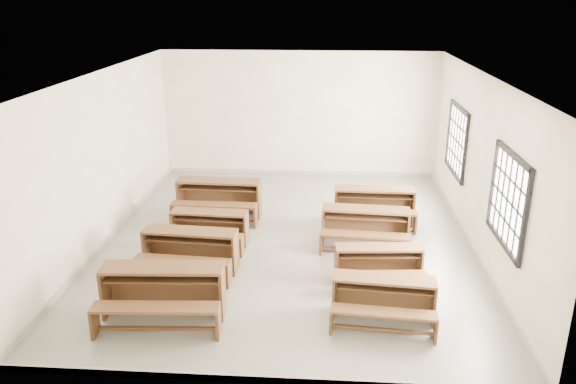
# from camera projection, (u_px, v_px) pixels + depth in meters

# --- Properties ---
(room) EXTENTS (8.50, 8.50, 3.20)m
(room) POSITION_uv_depth(u_px,v_px,m) (293.00, 133.00, 10.18)
(room) COLOR gray
(room) RESTS_ON ground
(desk_set_0) EXTENTS (1.83, 1.02, 0.80)m
(desk_set_0) POSITION_uv_depth(u_px,v_px,m) (163.00, 289.00, 8.19)
(desk_set_0) COLOR brown
(desk_set_0) RESTS_ON ground
(desk_set_1) EXTENTS (1.67, 0.95, 0.73)m
(desk_set_1) POSITION_uv_depth(u_px,v_px,m) (190.00, 248.00, 9.60)
(desk_set_1) COLOR brown
(desk_set_1) RESTS_ON ground
(desk_set_2) EXTENTS (1.49, 0.83, 0.65)m
(desk_set_2) POSITION_uv_depth(u_px,v_px,m) (209.00, 226.00, 10.63)
(desk_set_2) COLOR brown
(desk_set_2) RESTS_ON ground
(desk_set_3) EXTENTS (1.80, 0.97, 0.80)m
(desk_set_3) POSITION_uv_depth(u_px,v_px,m) (219.00, 196.00, 11.95)
(desk_set_3) COLOR brown
(desk_set_3) RESTS_ON ground
(desk_set_4) EXTENTS (1.54, 0.89, 0.67)m
(desk_set_4) POSITION_uv_depth(u_px,v_px,m) (384.00, 296.00, 8.14)
(desk_set_4) COLOR brown
(desk_set_4) RESTS_ON ground
(desk_set_5) EXTENTS (1.47, 0.85, 0.64)m
(desk_set_5) POSITION_uv_depth(u_px,v_px,m) (379.00, 262.00, 9.20)
(desk_set_5) COLOR brown
(desk_set_5) RESTS_ON ground
(desk_set_6) EXTENTS (1.69, 0.96, 0.73)m
(desk_set_6) POSITION_uv_depth(u_px,v_px,m) (365.00, 224.00, 10.56)
(desk_set_6) COLOR brown
(desk_set_6) RESTS_ON ground
(desk_set_7) EXTENTS (1.66, 0.88, 0.74)m
(desk_set_7) POSITION_uv_depth(u_px,v_px,m) (374.00, 203.00, 11.62)
(desk_set_7) COLOR brown
(desk_set_7) RESTS_ON ground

